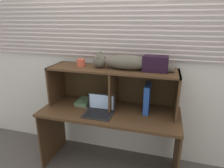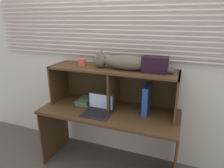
# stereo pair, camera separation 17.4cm
# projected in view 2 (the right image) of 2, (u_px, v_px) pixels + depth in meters

# --- Properties ---
(back_panel_with_blinds) EXTENTS (4.40, 0.08, 2.50)m
(back_panel_with_blinds) POSITION_uv_depth(u_px,v_px,m) (119.00, 59.00, 2.32)
(back_panel_with_blinds) COLOR silver
(back_panel_with_blinds) RESTS_ON ground
(desk) EXTENTS (1.54, 0.63, 0.75)m
(desk) POSITION_uv_depth(u_px,v_px,m) (109.00, 122.00, 2.22)
(desk) COLOR #452E1A
(desk) RESTS_ON ground
(hutch_shelf_unit) EXTENTS (1.43, 0.39, 0.46)m
(hutch_shelf_unit) POSITION_uv_depth(u_px,v_px,m) (113.00, 79.00, 2.20)
(hutch_shelf_unit) COLOR #452E1A
(hutch_shelf_unit) RESTS_ON desk
(cat) EXTENTS (0.87, 0.18, 0.19)m
(cat) POSITION_uv_depth(u_px,v_px,m) (123.00, 62.00, 2.06)
(cat) COLOR #534D41
(cat) RESTS_ON hutch_shelf_unit
(laptop) EXTENTS (0.31, 0.24, 0.20)m
(laptop) POSITION_uv_depth(u_px,v_px,m) (98.00, 110.00, 2.11)
(laptop) COLOR black
(laptop) RESTS_ON desk
(binder_upright) EXTENTS (0.06, 0.25, 0.31)m
(binder_upright) POSITION_uv_depth(u_px,v_px,m) (147.00, 99.00, 2.09)
(binder_upright) COLOR #1F4490
(binder_upright) RESTS_ON desk
(book_stack) EXTENTS (0.17, 0.25, 0.05)m
(book_stack) POSITION_uv_depth(u_px,v_px,m) (86.00, 101.00, 2.37)
(book_stack) COLOR gray
(book_stack) RESTS_ON desk
(small_basket) EXTENTS (0.09, 0.09, 0.08)m
(small_basket) POSITION_uv_depth(u_px,v_px,m) (82.00, 62.00, 2.23)
(small_basket) COLOR #C44E36
(small_basket) RESTS_ON hutch_shelf_unit
(storage_box) EXTENTS (0.25, 0.16, 0.16)m
(storage_box) POSITION_uv_depth(u_px,v_px,m) (155.00, 64.00, 1.95)
(storage_box) COLOR black
(storage_box) RESTS_ON hutch_shelf_unit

